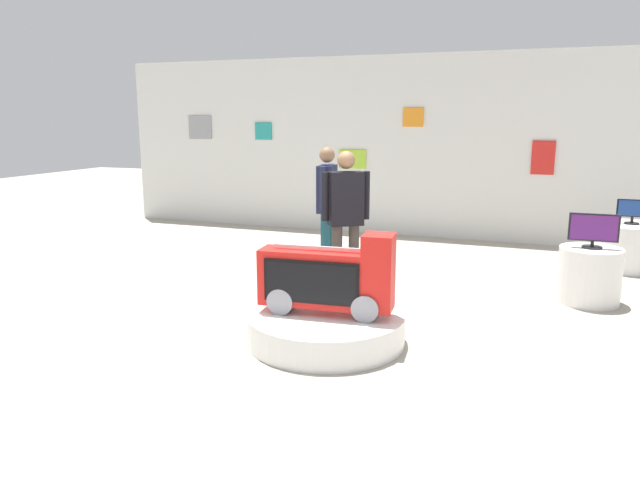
{
  "coord_description": "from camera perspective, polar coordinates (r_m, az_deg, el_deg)",
  "views": [
    {
      "loc": [
        1.94,
        -4.97,
        2.01
      ],
      "look_at": [
        0.01,
        0.34,
        0.84
      ],
      "focal_mm": 33.26,
      "sensor_mm": 36.0,
      "label": 1
    }
  ],
  "objects": [
    {
      "name": "ground_plane",
      "position": [
        5.7,
        -1.22,
        -8.94
      ],
      "size": [
        30.0,
        30.0,
        0.0
      ],
      "primitive_type": "plane",
      "color": "#A8A091"
    },
    {
      "name": "tv_on_center_rear",
      "position": [
        8.91,
        27.89,
        2.53
      ],
      "size": [
        0.4,
        0.18,
        0.33
      ],
      "color": "black",
      "rests_on": "display_pedestal_center_rear"
    },
    {
      "name": "shopper_browsing_rear",
      "position": [
        6.72,
        2.49,
        2.71
      ],
      "size": [
        0.48,
        0.38,
        1.65
      ],
      "color": "#38332D",
      "rests_on": "ground"
    },
    {
      "name": "novelty_firetruck_tv",
      "position": [
        5.31,
        0.79,
        -3.92
      ],
      "size": [
        1.23,
        0.43,
        0.76
      ],
      "color": "gray",
      "rests_on": "main_display_pedestal"
    },
    {
      "name": "main_display_pedestal",
      "position": [
        5.46,
        0.56,
        -8.41
      ],
      "size": [
        1.43,
        1.43,
        0.27
      ],
      "primitive_type": "cylinder",
      "color": "white",
      "rests_on": "ground"
    },
    {
      "name": "shopper_browsing_near_truck",
      "position": [
        7.67,
        0.67,
        3.83
      ],
      "size": [
        0.24,
        0.56,
        1.64
      ],
      "color": "#194751",
      "rests_on": "ground"
    },
    {
      "name": "tv_on_left_rear",
      "position": [
        7.06,
        24.83,
        0.9
      ],
      "size": [
        0.51,
        0.21,
        0.38
      ],
      "color": "black",
      "rests_on": "display_pedestal_left_rear"
    },
    {
      "name": "display_pedestal_center_rear",
      "position": [
        9.0,
        27.59,
        -0.55
      ],
      "size": [
        0.88,
        0.88,
        0.62
      ],
      "primitive_type": "cylinder",
      "color": "white",
      "rests_on": "ground"
    },
    {
      "name": "display_pedestal_left_rear",
      "position": [
        7.17,
        24.48,
        -3.11
      ],
      "size": [
        0.66,
        0.66,
        0.62
      ],
      "primitive_type": "cylinder",
      "color": "white",
      "rests_on": "ground"
    },
    {
      "name": "back_wall_display",
      "position": [
        10.25,
        9.16,
        8.82
      ],
      "size": [
        11.06,
        0.13,
        3.04
      ],
      "color": "silver",
      "rests_on": "ground"
    }
  ]
}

